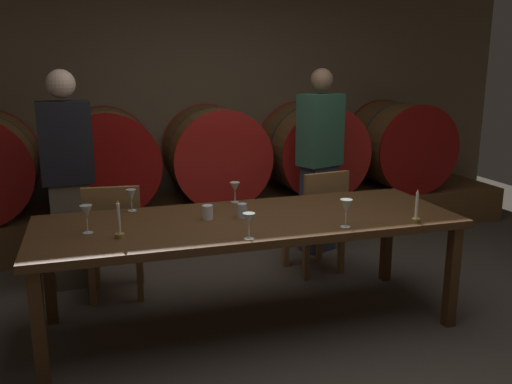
{
  "coord_description": "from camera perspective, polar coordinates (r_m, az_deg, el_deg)",
  "views": [
    {
      "loc": [
        -1.18,
        -3.03,
        1.73
      ],
      "look_at": [
        -0.17,
        0.26,
        0.91
      ],
      "focal_mm": 38.04,
      "sensor_mm": 36.0,
      "label": 1
    }
  ],
  "objects": [
    {
      "name": "wine_glass_right",
      "position": [
        3.89,
        -2.24,
        0.45
      ],
      "size": [
        0.07,
        0.07,
        0.15
      ],
      "color": "silver",
      "rests_on": "dining_table"
    },
    {
      "name": "back_wall",
      "position": [
        5.9,
        -5.64,
        10.06
      ],
      "size": [
        7.04,
        0.24,
        2.77
      ],
      "primitive_type": "cube",
      "color": "brown",
      "rests_on": "ground"
    },
    {
      "name": "wine_barrel_left",
      "position": [
        5.29,
        -15.48,
        3.27
      ],
      "size": [
        0.95,
        0.83,
        0.95
      ],
      "color": "brown",
      "rests_on": "barrel_shelf"
    },
    {
      "name": "guest_right",
      "position": [
        4.98,
        6.69,
        3.34
      ],
      "size": [
        0.44,
        0.36,
        1.68
      ],
      "rotation": [
        0.0,
        0.0,
        3.52
      ],
      "color": "#33384C",
      "rests_on": "ground"
    },
    {
      "name": "ground_plane",
      "position": [
        3.68,
        3.77,
        -14.57
      ],
      "size": [
        9.15,
        9.15,
        0.0
      ],
      "primitive_type": "plane",
      "color": "#4C443A"
    },
    {
      "name": "wine_glass_far_left",
      "position": [
        3.33,
        -17.41,
        -2.08
      ],
      "size": [
        0.07,
        0.07,
        0.17
      ],
      "color": "silver",
      "rests_on": "dining_table"
    },
    {
      "name": "dining_table",
      "position": [
        3.53,
        -0.74,
        -3.72
      ],
      "size": [
        2.71,
        0.95,
        0.75
      ],
      "color": "#4C2D16",
      "rests_on": "ground"
    },
    {
      "name": "candle_left",
      "position": [
        3.21,
        -14.19,
        -3.58
      ],
      "size": [
        0.05,
        0.05,
        0.23
      ],
      "color": "olive",
      "rests_on": "dining_table"
    },
    {
      "name": "candle_right",
      "position": [
        3.56,
        16.5,
        -2.12
      ],
      "size": [
        0.05,
        0.05,
        0.21
      ],
      "color": "olive",
      "rests_on": "dining_table"
    },
    {
      "name": "wine_glass_center",
      "position": [
        3.07,
        -0.75,
        -2.99
      ],
      "size": [
        0.07,
        0.07,
        0.15
      ],
      "color": "silver",
      "rests_on": "dining_table"
    },
    {
      "name": "chair_left",
      "position": [
        4.13,
        -14.67,
        -4.46
      ],
      "size": [
        0.44,
        0.44,
        0.88
      ],
      "rotation": [
        0.0,
        0.0,
        3.03
      ],
      "color": "olive",
      "rests_on": "ground"
    },
    {
      "name": "guest_left",
      "position": [
        4.38,
        -19.12,
        1.33
      ],
      "size": [
        0.4,
        0.27,
        1.68
      ],
      "rotation": [
        0.0,
        0.0,
        3.22
      ],
      "color": "brown",
      "rests_on": "ground"
    },
    {
      "name": "cup_right",
      "position": [
        3.52,
        -1.46,
        -1.98
      ],
      "size": [
        0.06,
        0.06,
        0.09
      ],
      "primitive_type": "cylinder",
      "color": "silver",
      "rests_on": "dining_table"
    },
    {
      "name": "wine_barrel_right",
      "position": [
        5.74,
        5.89,
        4.46
      ],
      "size": [
        0.95,
        0.83,
        0.95
      ],
      "color": "brown",
      "rests_on": "barrel_shelf"
    },
    {
      "name": "wine_glass_left",
      "position": [
        3.75,
        -12.99,
        -0.43
      ],
      "size": [
        0.07,
        0.07,
        0.15
      ],
      "color": "silver",
      "rests_on": "dining_table"
    },
    {
      "name": "wine_glass_far_right",
      "position": [
        3.34,
        9.46,
        -1.59
      ],
      "size": [
        0.08,
        0.08,
        0.18
      ],
      "color": "silver",
      "rests_on": "dining_table"
    },
    {
      "name": "cup_left",
      "position": [
        3.5,
        -5.11,
        -2.13
      ],
      "size": [
        0.07,
        0.07,
        0.09
      ],
      "primitive_type": "cylinder",
      "color": "white",
      "rests_on": "dining_table"
    },
    {
      "name": "wine_barrel_far_right",
      "position": [
        6.22,
        14.82,
        4.77
      ],
      "size": [
        0.95,
        0.83,
        0.95
      ],
      "color": "brown",
      "rests_on": "barrel_shelf"
    },
    {
      "name": "chair_right",
      "position": [
        4.51,
        6.6,
        -2.6
      ],
      "size": [
        0.45,
        0.45,
        0.88
      ],
      "rotation": [
        0.0,
        0.0,
        3.29
      ],
      "color": "olive",
      "rests_on": "ground"
    },
    {
      "name": "barrel_shelf",
      "position": [
        5.57,
        -4.22,
        -2.67
      ],
      "size": [
        6.33,
        0.9,
        0.37
      ],
      "primitive_type": "cube",
      "color": "brown",
      "rests_on": "ground"
    },
    {
      "name": "wine_barrel_center",
      "position": [
        5.42,
        -4.32,
        3.96
      ],
      "size": [
        0.95,
        0.83,
        0.95
      ],
      "color": "brown",
      "rests_on": "barrel_shelf"
    }
  ]
}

